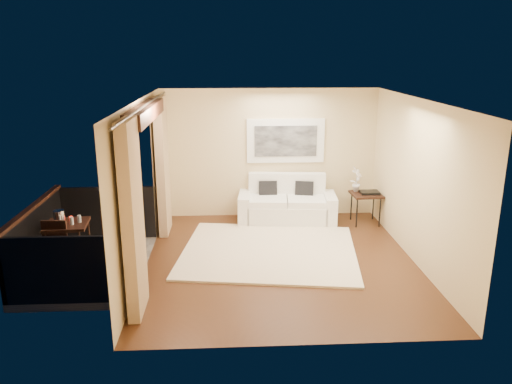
{
  "coord_description": "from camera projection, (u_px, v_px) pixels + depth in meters",
  "views": [
    {
      "loc": [
        -0.84,
        -7.77,
        3.45
      ],
      "look_at": [
        -0.38,
        0.62,
        1.05
      ],
      "focal_mm": 35.0,
      "sensor_mm": 36.0,
      "label": 1
    }
  ],
  "objects": [
    {
      "name": "balcony",
      "position": [
        81.0,
        256.0,
        8.23
      ],
      "size": [
        1.81,
        2.6,
        1.17
      ],
      "color": "#605B56",
      "rests_on": "ground"
    },
    {
      "name": "tray",
      "position": [
        370.0,
        192.0,
        10.11
      ],
      "size": [
        0.38,
        0.28,
        0.05
      ],
      "primitive_type": "cube",
      "rotation": [
        0.0,
        0.0,
        -0.01
      ],
      "color": "black",
      "rests_on": "side_table"
    },
    {
      "name": "balcony_chair_near",
      "position": [
        54.0,
        245.0,
        7.76
      ],
      "size": [
        0.4,
        0.4,
        0.9
      ],
      "rotation": [
        0.0,
        0.0,
        -0.04
      ],
      "color": "black",
      "rests_on": "balcony"
    },
    {
      "name": "glass_b",
      "position": [
        79.0,
        219.0,
        8.05
      ],
      "size": [
        0.06,
        0.06,
        0.12
      ],
      "primitive_type": "cylinder",
      "color": "silver",
      "rests_on": "bistro_table"
    },
    {
      "name": "side_table",
      "position": [
        366.0,
        196.0,
        10.14
      ],
      "size": [
        0.62,
        0.62,
        0.64
      ],
      "rotation": [
        0.0,
        0.0,
        0.06
      ],
      "color": "black",
      "rests_on": "floor"
    },
    {
      "name": "ice_bucket",
      "position": [
        59.0,
        216.0,
        8.04
      ],
      "size": [
        0.18,
        0.18,
        0.2
      ],
      "primitive_type": "cylinder",
      "color": "silver",
      "rests_on": "bistro_table"
    },
    {
      "name": "bistro_table",
      "position": [
        67.0,
        228.0,
        8.04
      ],
      "size": [
        0.71,
        0.71,
        0.76
      ],
      "rotation": [
        0.0,
        0.0,
        0.1
      ],
      "color": "black",
      "rests_on": "balcony"
    },
    {
      "name": "room_shell",
      "position": [
        145.0,
        113.0,
        7.64
      ],
      "size": [
        5.0,
        6.4,
        5.0
      ],
      "color": "white",
      "rests_on": "ground"
    },
    {
      "name": "vase",
      "position": [
        60.0,
        221.0,
        7.86
      ],
      "size": [
        0.04,
        0.04,
        0.18
      ],
      "primitive_type": "cylinder",
      "color": "white",
      "rests_on": "bistro_table"
    },
    {
      "name": "floor",
      "position": [
        281.0,
        261.0,
        8.45
      ],
      "size": [
        5.0,
        5.0,
        0.0
      ],
      "primitive_type": "plane",
      "color": "#4E2B17",
      "rests_on": "ground"
    },
    {
      "name": "candle",
      "position": [
        71.0,
        218.0,
        8.14
      ],
      "size": [
        0.06,
        0.06,
        0.07
      ],
      "primitive_type": "cylinder",
      "color": "red",
      "rests_on": "bistro_table"
    },
    {
      "name": "sofa",
      "position": [
        287.0,
        205.0,
        10.38
      ],
      "size": [
        2.06,
        1.02,
        0.96
      ],
      "rotation": [
        0.0,
        0.0,
        -0.09
      ],
      "color": "white",
      "rests_on": "floor"
    },
    {
      "name": "balcony_chair_far",
      "position": [
        115.0,
        230.0,
        8.4
      ],
      "size": [
        0.43,
        0.44,
        0.9
      ],
      "rotation": [
        0.0,
        0.0,
        3.02
      ],
      "color": "black",
      "rests_on": "balcony"
    },
    {
      "name": "rug",
      "position": [
        269.0,
        251.0,
        8.82
      ],
      "size": [
        3.36,
        3.03,
        0.04
      ],
      "primitive_type": "cube",
      "rotation": [
        0.0,
        0.0,
        -0.14
      ],
      "color": "#FFEDCD",
      "rests_on": "floor"
    },
    {
      "name": "artwork",
      "position": [
        286.0,
        141.0,
        10.39
      ],
      "size": [
        1.62,
        0.07,
        0.92
      ],
      "color": "white",
      "rests_on": "room_shell"
    },
    {
      "name": "orchid",
      "position": [
        356.0,
        179.0,
        10.2
      ],
      "size": [
        0.32,
        0.33,
        0.52
      ],
      "primitive_type": "imported",
      "rotation": [
        0.0,
        0.0,
        0.82
      ],
      "color": "white",
      "rests_on": "side_table"
    },
    {
      "name": "curtains",
      "position": [
        150.0,
        187.0,
        7.97
      ],
      "size": [
        0.16,
        4.8,
        2.64
      ],
      "color": "tan",
      "rests_on": "ground"
    },
    {
      "name": "glass_a",
      "position": [
        72.0,
        221.0,
        7.94
      ],
      "size": [
        0.06,
        0.06,
        0.12
      ],
      "primitive_type": "cylinder",
      "color": "silver",
      "rests_on": "bistro_table"
    }
  ]
}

